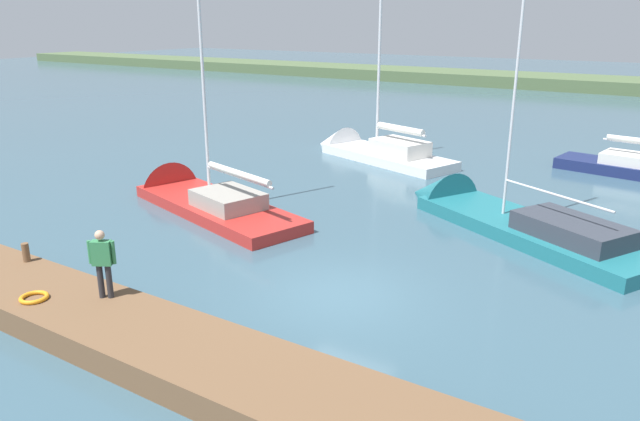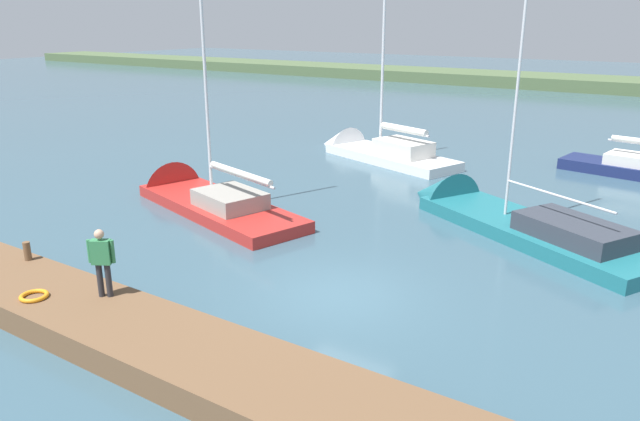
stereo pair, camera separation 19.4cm
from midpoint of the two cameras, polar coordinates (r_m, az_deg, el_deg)
The scene contains 9 objects.
ground_plane at distance 15.95m, azimuth 1.45°, elevation -7.91°, with size 200.00×200.00×0.00m, color #385666.
far_shoreline at distance 67.65m, azimuth 26.55°, elevation 10.03°, with size 180.00×8.00×2.40m, color #4C603D.
dock_pier at distance 12.50m, azimuth -10.16°, elevation -14.41°, with size 19.83×2.35×0.61m, color brown.
mooring_post_near at distance 18.19m, azimuth -26.30°, elevation -3.56°, with size 0.19×0.19×0.52m, color brown.
life_ring_buoy at distance 15.80m, azimuth -25.71°, elevation -7.41°, with size 0.66×0.66×0.10m, color orange.
sailboat_inner_slip at distance 22.24m, azimuth 15.48°, elevation -0.73°, with size 10.44×7.19×12.30m.
sailboat_near_dock at distance 31.89m, azimuth 4.06°, elevation 5.49°, with size 9.44×5.27×10.19m.
sailboat_outer_mooring at distance 24.31m, azimuth -12.34°, elevation 1.07°, with size 10.18×5.19×11.96m.
person_on_dock at distance 14.91m, azimuth -20.20°, elevation -4.35°, with size 0.56×0.42×1.67m.
Camera 1 is at (-7.32, 12.38, 6.89)m, focal length 33.89 mm.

